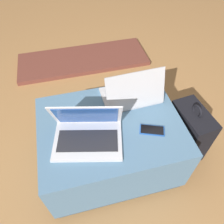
% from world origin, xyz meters
% --- Properties ---
extents(ground_plane, '(14.00, 14.00, 0.00)m').
position_xyz_m(ground_plane, '(0.00, 0.00, 0.00)').
color(ground_plane, '#9E7042').
extents(ottoman, '(0.87, 0.66, 0.44)m').
position_xyz_m(ottoman, '(0.00, 0.00, 0.22)').
color(ottoman, '#2A3D4E').
rests_on(ottoman, ground_plane).
extents(laptop_near, '(0.43, 0.34, 0.26)m').
position_xyz_m(laptop_near, '(-0.14, -0.06, 0.50)').
color(laptop_near, silver).
rests_on(laptop_near, ottoman).
extents(laptop_far, '(0.38, 0.26, 0.24)m').
position_xyz_m(laptop_far, '(0.19, 0.17, 0.49)').
color(laptop_far, '#B7B7BC').
rests_on(laptop_far, ottoman).
extents(cell_phone, '(0.16, 0.12, 0.01)m').
position_xyz_m(cell_phone, '(0.23, -0.11, 0.45)').
color(cell_phone, '#1E4C9E').
rests_on(cell_phone, ottoman).
extents(backpack, '(0.25, 0.33, 0.47)m').
position_xyz_m(backpack, '(0.58, -0.02, 0.20)').
color(backpack, black).
rests_on(backpack, ground_plane).
extents(fireplace_hearth, '(1.40, 0.50, 0.04)m').
position_xyz_m(fireplace_hearth, '(0.00, 1.27, 0.02)').
color(fireplace_hearth, brown).
rests_on(fireplace_hearth, ground_plane).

